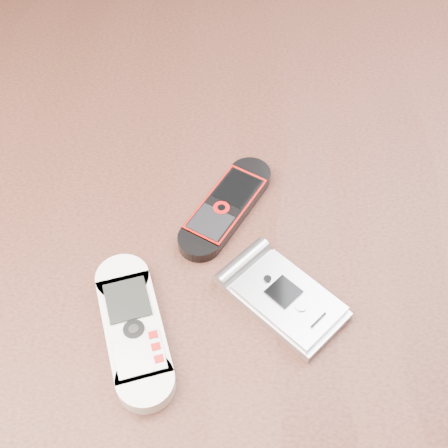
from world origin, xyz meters
TOP-DOWN VIEW (x-y plane):
  - table at (0.00, 0.00)m, footprint 1.20×0.80m
  - nokia_white at (-0.07, -0.11)m, footprint 0.09×0.15m
  - nokia_black_red at (0.01, 0.02)m, footprint 0.10×0.14m
  - motorola_razr at (0.06, -0.08)m, footprint 0.13×0.12m

SIDE VIEW (x-z plane):
  - table at x=0.00m, z-range 0.27..1.02m
  - nokia_black_red at x=0.01m, z-range 0.75..0.76m
  - nokia_white at x=-0.07m, z-range 0.75..0.77m
  - motorola_razr at x=0.06m, z-range 0.75..0.77m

